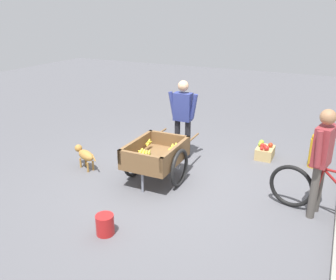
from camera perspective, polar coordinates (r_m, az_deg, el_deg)
ground_plane at (r=6.10m, az=1.31°, el=-6.68°), size 24.00×24.00×0.00m
fruit_cart at (r=5.96m, az=-2.00°, el=-2.74°), size 1.66×0.95×0.69m
vendor_person at (r=6.78m, az=2.41°, el=4.42°), size 0.21×0.60×1.53m
bicycle at (r=5.42m, az=24.29°, el=-8.14°), size 0.52×1.64×0.85m
cyclist_person at (r=5.22m, az=23.62°, el=-2.13°), size 0.51×0.27×1.56m
dog at (r=6.65m, az=-13.28°, el=-2.32°), size 0.34×0.63×0.40m
fire_hydrant at (r=7.04m, az=22.60°, el=-1.54°), size 0.25×0.25×0.67m
plastic_bucket at (r=4.80m, az=-10.14°, el=-13.31°), size 0.24×0.24×0.28m
mixed_fruit_crate at (r=7.22m, az=15.37°, el=-1.82°), size 0.44×0.32×0.32m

